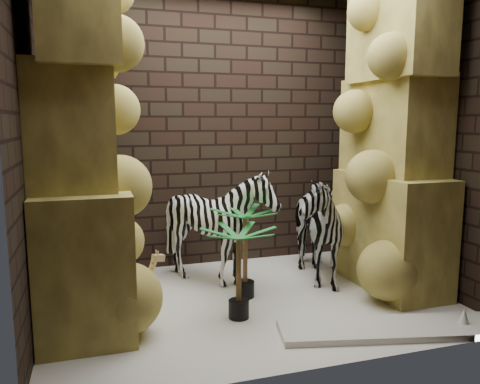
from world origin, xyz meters
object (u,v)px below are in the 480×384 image
object	(u,v)px
palm_front	(245,252)
palm_back	(239,273)
zebra_right	(308,217)
giraffe_toy	(135,292)
surfboard	(389,329)
zebra_left	(219,232)

from	to	relation	value
palm_front	palm_back	bearing A→B (deg)	-114.40
zebra_right	giraffe_toy	distance (m)	1.96
surfboard	palm_front	bearing A→B (deg)	142.07
zebra_right	palm_back	xyz separation A→B (m)	(-0.96, -0.73, -0.26)
giraffe_toy	palm_back	bearing A→B (deg)	-22.58
zebra_left	palm_back	xyz separation A→B (m)	(-0.06, -0.86, -0.14)
zebra_left	palm_back	size ratio (longest dim) A/B	1.50
palm_back	palm_front	bearing A→B (deg)	65.60
palm_front	palm_back	size ratio (longest dim) A/B	1.10
zebra_right	zebra_left	size ratio (longest dim) A/B	1.12
zebra_left	zebra_right	bearing A→B (deg)	-6.29
palm_front	giraffe_toy	bearing A→B (deg)	-158.41
giraffe_toy	palm_back	size ratio (longest dim) A/B	0.80
giraffe_toy	surfboard	size ratio (longest dim) A/B	0.36
zebra_left	palm_front	size ratio (longest dim) A/B	1.37
zebra_left	giraffe_toy	world-z (taller)	zebra_left
giraffe_toy	zebra_right	bearing A→B (deg)	0.50
giraffe_toy	zebra_left	bearing A→B (deg)	22.06
zebra_right	surfboard	world-z (taller)	zebra_right
surfboard	giraffe_toy	bearing A→B (deg)	174.45
zebra_right	palm_front	bearing A→B (deg)	-152.02
zebra_left	palm_front	xyz separation A→B (m)	(0.13, -0.43, -0.10)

